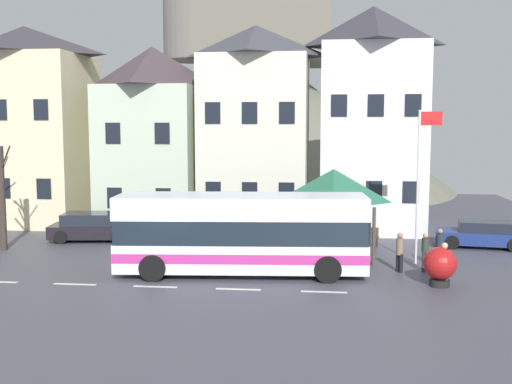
% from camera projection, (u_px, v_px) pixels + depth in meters
% --- Properties ---
extents(ground_plane, '(40.00, 60.00, 0.07)m').
position_uv_depth(ground_plane, '(166.00, 277.00, 23.53)').
color(ground_plane, '#484953').
extents(townhouse_00, '(6.97, 6.07, 11.40)m').
position_uv_depth(townhouse_00, '(27.00, 126.00, 36.06)').
color(townhouse_00, beige).
rests_on(townhouse_00, ground_plane).
extents(townhouse_01, '(5.31, 6.03, 10.14)m').
position_uv_depth(townhouse_01, '(154.00, 137.00, 35.24)').
color(townhouse_01, beige).
rests_on(townhouse_01, ground_plane).
extents(townhouse_02, '(5.74, 5.47, 11.17)m').
position_uv_depth(townhouse_02, '(256.00, 128.00, 34.23)').
color(townhouse_02, silver).
rests_on(townhouse_02, ground_plane).
extents(townhouse_03, '(5.46, 5.67, 12.07)m').
position_uv_depth(townhouse_03, '(372.00, 120.00, 33.56)').
color(townhouse_03, white).
rests_on(townhouse_03, ground_plane).
extents(hilltop_castle, '(32.98, 32.98, 20.76)m').
position_uv_depth(hilltop_castle, '(265.00, 114.00, 54.91)').
color(hilltop_castle, '#696859').
rests_on(hilltop_castle, ground_plane).
extents(transit_bus, '(9.70, 3.21, 3.09)m').
position_uv_depth(transit_bus, '(242.00, 235.00, 23.66)').
color(transit_bus, white).
rests_on(transit_bus, ground_plane).
extents(bus_shelter, '(3.60, 3.60, 3.84)m').
position_uv_depth(bus_shelter, '(334.00, 186.00, 26.90)').
color(bus_shelter, '#473D33').
rests_on(bus_shelter, ground_plane).
extents(parked_car_00, '(4.37, 2.43, 1.39)m').
position_uv_depth(parked_car_00, '(92.00, 227.00, 30.73)').
color(parked_car_00, black).
rests_on(parked_car_00, ground_plane).
extents(parked_car_01, '(4.20, 2.21, 1.25)m').
position_uv_depth(parked_car_01, '(187.00, 228.00, 30.85)').
color(parked_car_01, '#2B5937').
rests_on(parked_car_01, ground_plane).
extents(parked_car_02, '(4.32, 2.30, 1.25)m').
position_uv_depth(parked_car_02, '(483.00, 234.00, 29.03)').
color(parked_car_02, navy).
rests_on(parked_car_02, ground_plane).
extents(parked_car_04, '(4.56, 2.23, 1.45)m').
position_uv_depth(parked_car_04, '(314.00, 229.00, 30.05)').
color(parked_car_04, navy).
rests_on(parked_car_04, ground_plane).
extents(pedestrian_00, '(0.29, 0.29, 1.56)m').
position_uv_depth(pedestrian_00, '(425.00, 249.00, 24.15)').
color(pedestrian_00, '#2D2D38').
rests_on(pedestrian_00, ground_plane).
extents(pedestrian_01, '(0.31, 0.31, 1.60)m').
position_uv_depth(pedestrian_01, '(444.00, 261.00, 21.92)').
color(pedestrian_01, '#38332D').
rests_on(pedestrian_01, ground_plane).
extents(pedestrian_02, '(0.28, 0.31, 1.57)m').
position_uv_depth(pedestrian_02, '(400.00, 251.00, 24.14)').
color(pedestrian_02, black).
rests_on(pedestrian_02, ground_plane).
extents(pedestrian_03, '(0.32, 0.32, 1.61)m').
position_uv_depth(pedestrian_03, '(440.00, 246.00, 24.76)').
color(pedestrian_03, '#2D2D38').
rests_on(pedestrian_03, ground_plane).
extents(public_bench, '(1.53, 0.48, 0.87)m').
position_uv_depth(public_bench, '(362.00, 236.00, 29.36)').
color(public_bench, '#473828').
rests_on(public_bench, ground_plane).
extents(flagpole, '(0.95, 0.10, 6.36)m').
position_uv_depth(flagpole, '(420.00, 175.00, 25.30)').
color(flagpole, silver).
rests_on(flagpole, ground_plane).
extents(harbour_buoy, '(1.18, 1.18, 1.43)m').
position_uv_depth(harbour_buoy, '(440.00, 265.00, 22.00)').
color(harbour_buoy, black).
rests_on(harbour_buoy, ground_plane).
extents(bare_tree_00, '(1.62, 1.70, 4.84)m').
position_uv_depth(bare_tree_00, '(1.00, 195.00, 28.25)').
color(bare_tree_00, '#382D28').
rests_on(bare_tree_00, ground_plane).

